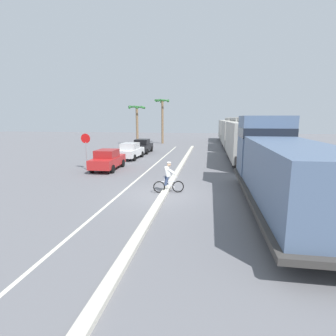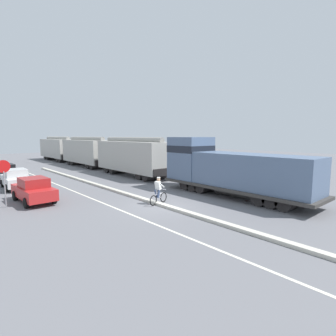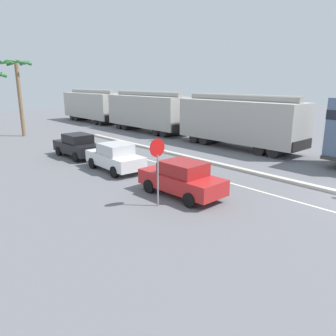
# 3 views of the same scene
# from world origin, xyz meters

# --- Properties ---
(ground_plane) EXTENTS (120.00, 120.00, 0.00)m
(ground_plane) POSITION_xyz_m (0.00, 0.00, 0.00)
(ground_plane) COLOR slate
(median_curb) EXTENTS (0.36, 36.00, 0.16)m
(median_curb) POSITION_xyz_m (0.00, 6.00, 0.08)
(median_curb) COLOR beige
(median_curb) RESTS_ON ground
(lane_stripe) EXTENTS (0.14, 36.00, 0.01)m
(lane_stripe) POSITION_xyz_m (-2.40, 6.00, 0.00)
(lane_stripe) COLOR silver
(lane_stripe) RESTS_ON ground
(locomotive) EXTENTS (3.10, 11.61, 4.20)m
(locomotive) POSITION_xyz_m (5.55, -0.91, 1.80)
(locomotive) COLOR slate
(locomotive) RESTS_ON ground
(hopper_car_lead) EXTENTS (2.90, 10.60, 4.18)m
(hopper_car_lead) POSITION_xyz_m (5.55, 11.25, 2.08)
(hopper_car_lead) COLOR #ABA8A1
(hopper_car_lead) RESTS_ON ground
(hopper_car_middle) EXTENTS (2.90, 10.60, 4.18)m
(hopper_car_middle) POSITION_xyz_m (5.55, 22.85, 2.08)
(hopper_car_middle) COLOR #ABA9A1
(hopper_car_middle) RESTS_ON ground
(hopper_car_trailing) EXTENTS (2.90, 10.60, 4.18)m
(hopper_car_trailing) POSITION_xyz_m (5.55, 34.45, 2.08)
(hopper_car_trailing) COLOR #B1AEA6
(hopper_car_trailing) RESTS_ON ground
(parked_car_red) EXTENTS (1.93, 4.25, 1.62)m
(parked_car_red) POSITION_xyz_m (-5.64, 6.05, 0.82)
(parked_car_red) COLOR red
(parked_car_red) RESTS_ON ground
(parked_car_white) EXTENTS (1.95, 4.26, 1.62)m
(parked_car_white) POSITION_xyz_m (-5.51, 11.83, 0.82)
(parked_car_white) COLOR silver
(parked_car_white) RESTS_ON ground
(parked_car_black) EXTENTS (1.86, 4.21, 1.62)m
(parked_car_black) POSITION_xyz_m (-5.49, 16.64, 0.82)
(parked_car_black) COLOR black
(parked_car_black) RESTS_ON ground
(cyclist) EXTENTS (1.68, 0.56, 1.71)m
(cyclist) POSITION_xyz_m (0.15, 0.28, 0.82)
(cyclist) COLOR black
(cyclist) RESTS_ON ground
(stop_sign) EXTENTS (0.76, 0.08, 2.88)m
(stop_sign) POSITION_xyz_m (-7.28, 5.77, 2.02)
(stop_sign) COLOR gray
(stop_sign) RESTS_ON ground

